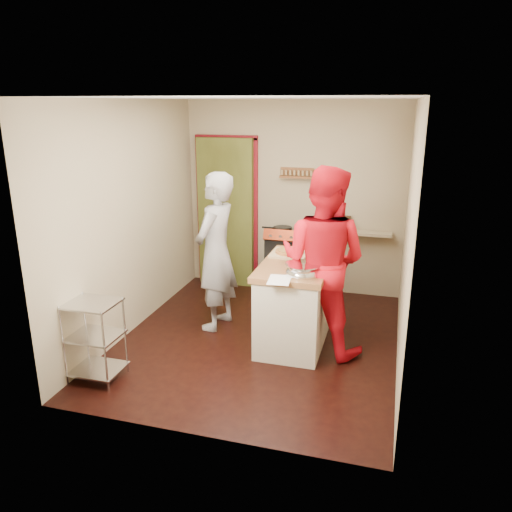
# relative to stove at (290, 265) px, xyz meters

# --- Properties ---
(floor) EXTENTS (3.50, 3.50, 0.00)m
(floor) POSITION_rel_stove_xyz_m (-0.05, -1.42, -0.45)
(floor) COLOR black
(floor) RESTS_ON ground
(back_wall) EXTENTS (3.00, 0.44, 2.60)m
(back_wall) POSITION_rel_stove_xyz_m (-0.69, 0.36, 0.68)
(back_wall) COLOR tan
(back_wall) RESTS_ON ground
(left_wall) EXTENTS (0.04, 3.50, 2.60)m
(left_wall) POSITION_rel_stove_xyz_m (-1.55, -1.42, 0.85)
(left_wall) COLOR tan
(left_wall) RESTS_ON ground
(right_wall) EXTENTS (0.04, 3.50, 2.60)m
(right_wall) POSITION_rel_stove_xyz_m (1.45, -1.42, 0.85)
(right_wall) COLOR tan
(right_wall) RESTS_ON ground
(ceiling) EXTENTS (3.00, 3.50, 0.02)m
(ceiling) POSITION_rel_stove_xyz_m (-0.05, -1.42, 2.16)
(ceiling) COLOR white
(ceiling) RESTS_ON back_wall
(stove) EXTENTS (0.60, 0.63, 1.00)m
(stove) POSITION_rel_stove_xyz_m (0.00, 0.00, 0.00)
(stove) COLOR black
(stove) RESTS_ON ground
(wire_shelving) EXTENTS (0.48, 0.40, 0.80)m
(wire_shelving) POSITION_rel_stove_xyz_m (-1.33, -2.62, -0.01)
(wire_shelving) COLOR silver
(wire_shelving) RESTS_ON ground
(island) EXTENTS (0.72, 1.35, 1.23)m
(island) POSITION_rel_stove_xyz_m (0.34, -1.32, 0.04)
(island) COLOR beige
(island) RESTS_ON ground
(person_stripe) EXTENTS (0.53, 0.73, 1.83)m
(person_stripe) POSITION_rel_stove_xyz_m (-0.63, -1.18, 0.47)
(person_stripe) COLOR #9D9DA2
(person_stripe) RESTS_ON ground
(person_red) EXTENTS (1.12, 0.98, 1.97)m
(person_red) POSITION_rel_stove_xyz_m (0.63, -1.41, 0.54)
(person_red) COLOR red
(person_red) RESTS_ON ground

